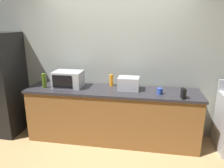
# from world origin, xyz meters

# --- Properties ---
(ground_plane) EXTENTS (8.00, 8.00, 0.00)m
(ground_plane) POSITION_xyz_m (0.00, 0.00, 0.00)
(ground_plane) COLOR tan
(back_wall) EXTENTS (6.40, 0.10, 2.70)m
(back_wall) POSITION_xyz_m (0.00, 0.81, 1.35)
(back_wall) COLOR #9EA399
(back_wall) RESTS_ON ground_plane
(counter_run) EXTENTS (2.84, 0.64, 0.90)m
(counter_run) POSITION_xyz_m (0.00, 0.40, 0.45)
(counter_run) COLOR brown
(counter_run) RESTS_ON ground_plane
(microwave) EXTENTS (0.48, 0.35, 0.27)m
(microwave) POSITION_xyz_m (-0.76, 0.45, 1.04)
(microwave) COLOR #B7BABF
(microwave) RESTS_ON counter_run
(toaster_oven) EXTENTS (0.34, 0.26, 0.21)m
(toaster_oven) POSITION_xyz_m (0.26, 0.46, 1.01)
(toaster_oven) COLOR #B7BABF
(toaster_oven) RESTS_ON counter_run
(cordless_phone) EXTENTS (0.07, 0.12, 0.15)m
(cordless_phone) POSITION_xyz_m (1.09, 0.18, 0.98)
(cordless_phone) COLOR black
(cordless_phone) RESTS_ON counter_run
(bottle_olive_oil) EXTENTS (0.07, 0.07, 0.24)m
(bottle_olive_oil) POSITION_xyz_m (-1.15, 0.34, 1.02)
(bottle_olive_oil) COLOR #4C6B19
(bottle_olive_oil) RESTS_ON counter_run
(bottle_dish_soap) EXTENTS (0.06, 0.06, 0.20)m
(bottle_dish_soap) POSITION_xyz_m (-0.05, 0.63, 1.00)
(bottle_dish_soap) COLOR orange
(bottle_dish_soap) RESTS_ON counter_run
(mug_blue) EXTENTS (0.09, 0.09, 0.10)m
(mug_blue) POSITION_xyz_m (0.76, 0.32, 0.95)
(mug_blue) COLOR #2D4CB2
(mug_blue) RESTS_ON counter_run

